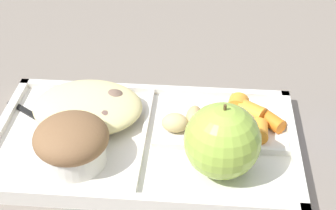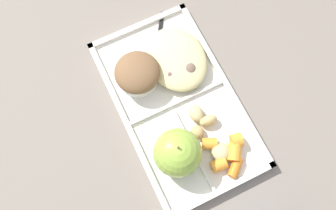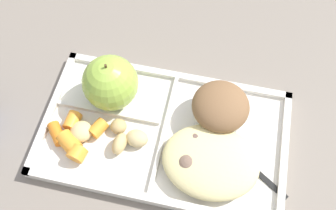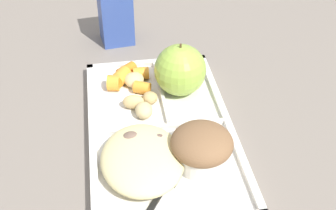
# 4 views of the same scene
# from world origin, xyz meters

# --- Properties ---
(ground) EXTENTS (6.00, 6.00, 0.00)m
(ground) POSITION_xyz_m (0.00, 0.00, 0.00)
(ground) COLOR slate
(lunch_tray) EXTENTS (0.39, 0.23, 0.02)m
(lunch_tray) POSITION_xyz_m (-0.00, 0.00, 0.01)
(lunch_tray) COLOR silver
(lunch_tray) RESTS_ON ground
(green_apple) EXTENTS (0.09, 0.09, 0.10)m
(green_apple) POSITION_xyz_m (-0.10, 0.05, 0.06)
(green_apple) COLOR #93B742
(green_apple) RESTS_ON lunch_tray
(bran_muffin) EXTENTS (0.09, 0.09, 0.06)m
(bran_muffin) POSITION_xyz_m (0.08, 0.05, 0.04)
(bran_muffin) COLOR silver
(bran_muffin) RESTS_ON lunch_tray
(carrot_slice_diagonal) EXTENTS (0.03, 0.03, 0.03)m
(carrot_slice_diagonal) POSITION_xyz_m (-0.12, -0.07, 0.03)
(carrot_slice_diagonal) COLOR orange
(carrot_slice_diagonal) RESTS_ON lunch_tray
(carrot_slice_center) EXTENTS (0.03, 0.03, 0.02)m
(carrot_slice_center) POSITION_xyz_m (-0.10, -0.02, 0.02)
(carrot_slice_center) COLOR orange
(carrot_slice_center) RESTS_ON lunch_tray
(carrot_slice_back) EXTENTS (0.04, 0.04, 0.03)m
(carrot_slice_back) POSITION_xyz_m (-0.14, -0.05, 0.03)
(carrot_slice_back) COLOR orange
(carrot_slice_back) RESTS_ON lunch_tray
(carrot_slice_edge) EXTENTS (0.04, 0.04, 0.02)m
(carrot_slice_edge) POSITION_xyz_m (-0.16, -0.04, 0.02)
(carrot_slice_edge) COLOR orange
(carrot_slice_edge) RESTS_ON lunch_tray
(carrot_slice_large) EXTENTS (0.02, 0.03, 0.02)m
(carrot_slice_large) POSITION_xyz_m (-0.15, -0.02, 0.02)
(carrot_slice_large) COLOR orange
(carrot_slice_large) RESTS_ON lunch_tray
(potato_chunk_wedge) EXTENTS (0.04, 0.03, 0.02)m
(potato_chunk_wedge) POSITION_xyz_m (-0.04, -0.02, 0.02)
(potato_chunk_wedge) COLOR tan
(potato_chunk_wedge) RESTS_ON lunch_tray
(potato_chunk_corner) EXTENTS (0.02, 0.04, 0.03)m
(potato_chunk_corner) POSITION_xyz_m (-0.06, -0.04, 0.03)
(potato_chunk_corner) COLOR tan
(potato_chunk_corner) RESTS_ON lunch_tray
(potato_chunk_small) EXTENTS (0.04, 0.04, 0.02)m
(potato_chunk_small) POSITION_xyz_m (-0.13, -0.03, 0.02)
(potato_chunk_small) COLOR tan
(potato_chunk_small) RESTS_ON lunch_tray
(potato_chunk_large) EXTENTS (0.04, 0.04, 0.02)m
(potato_chunk_large) POSITION_xyz_m (-0.07, -0.01, 0.02)
(potato_chunk_large) COLOR tan
(potato_chunk_large) RESTS_ON lunch_tray
(egg_noodle_pile) EXTENTS (0.15, 0.12, 0.04)m
(egg_noodle_pile) POSITION_xyz_m (0.08, -0.04, 0.03)
(egg_noodle_pile) COLOR beige
(egg_noodle_pile) RESTS_ON lunch_tray
(meatball_side) EXTENTS (0.03, 0.03, 0.03)m
(meatball_side) POSITION_xyz_m (0.05, -0.01, 0.03)
(meatball_side) COLOR brown
(meatball_side) RESTS_ON lunch_tray
(meatball_front) EXTENTS (0.04, 0.04, 0.04)m
(meatball_front) POSITION_xyz_m (0.05, -0.05, 0.03)
(meatball_front) COLOR #755B4C
(meatball_front) RESTS_ON lunch_tray
(meatball_back) EXTENTS (0.03, 0.03, 0.03)m
(meatball_back) POSITION_xyz_m (0.09, -0.04, 0.03)
(meatball_back) COLOR brown
(meatball_back) RESTS_ON lunch_tray
(plastic_fork) EXTENTS (0.14, 0.10, 0.00)m
(plastic_fork) POSITION_xyz_m (0.12, -0.02, 0.01)
(plastic_fork) COLOR black
(plastic_fork) RESTS_ON lunch_tray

